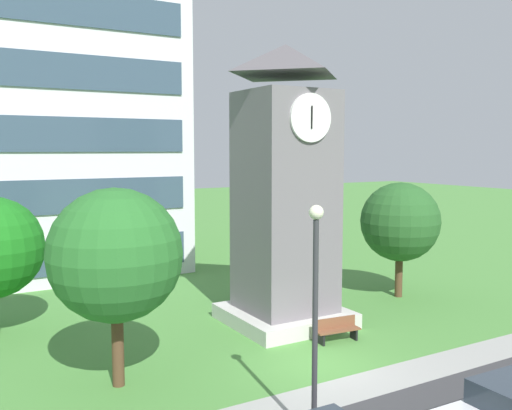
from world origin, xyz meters
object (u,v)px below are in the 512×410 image
at_px(park_bench, 337,329).
at_px(tree_by_building, 116,255).
at_px(tree_streetside, 400,222).
at_px(clock_tower, 285,201).
at_px(street_lamp, 315,297).

bearing_deg(park_bench, tree_by_building, 178.46).
xyz_separation_m(park_bench, tree_streetside, (6.69, 3.61, 3.25)).
distance_m(clock_tower, tree_streetside, 7.31).
distance_m(park_bench, tree_by_building, 9.05).
xyz_separation_m(clock_tower, tree_by_building, (-7.85, -2.71, -1.07)).
height_order(clock_tower, park_bench, clock_tower).
distance_m(park_bench, tree_streetside, 8.27).
bearing_deg(park_bench, tree_streetside, 28.36).
height_order(clock_tower, street_lamp, clock_tower).
bearing_deg(street_lamp, tree_by_building, 120.03).
distance_m(clock_tower, park_bench, 5.54).
bearing_deg(street_lamp, tree_streetside, 37.69).
bearing_deg(clock_tower, street_lamp, -118.66).
bearing_deg(tree_by_building, park_bench, -1.54).
distance_m(tree_streetside, tree_by_building, 15.37).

